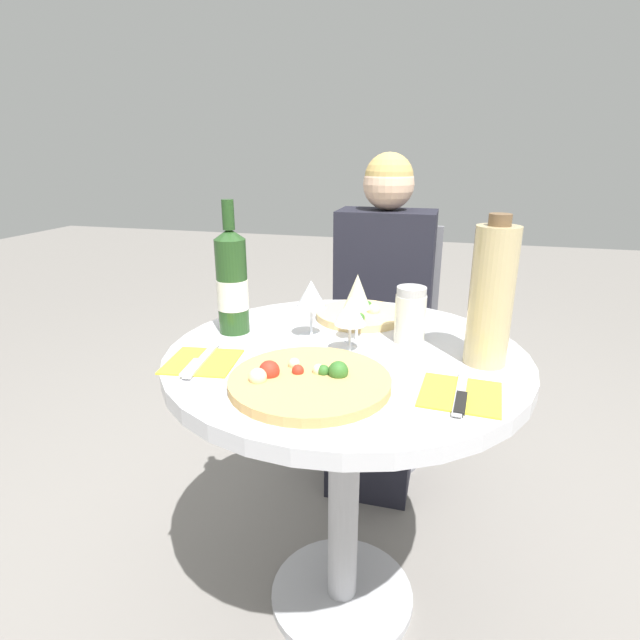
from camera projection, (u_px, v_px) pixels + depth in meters
name	position (u px, v px, depth m)	size (l,w,h in m)	color
ground_plane	(342.00, 597.00, 1.41)	(12.00, 12.00, 0.00)	gray
dining_table	(345.00, 406.00, 1.22)	(0.84, 0.84, 0.75)	#B2B2B7
chair_behind_diner	(384.00, 347.00, 1.98)	(0.39, 0.39, 0.92)	slate
seated_diner	(379.00, 341.00, 1.83)	(0.34, 0.41, 1.19)	black
pizza_large	(308.00, 381.00, 0.99)	(0.32, 0.32, 0.05)	tan
pizza_small_far	(361.00, 315.00, 1.38)	(0.24, 0.24, 0.04)	#E5C17F
wine_bottle	(232.00, 282.00, 1.25)	(0.08, 0.08, 0.33)	#23471E
tall_carafe	(491.00, 296.00, 1.05)	(0.09, 0.09, 0.32)	tan
sugar_shaker	(410.00, 315.00, 1.20)	(0.07, 0.07, 0.14)	silver
wine_glass_front_right	(350.00, 312.00, 1.12)	(0.07, 0.07, 0.13)	silver
wine_glass_back_right	(357.00, 293.00, 1.19)	(0.07, 0.07, 0.17)	silver
wine_glass_back_left	(311.00, 295.00, 1.22)	(0.08, 0.08, 0.14)	silver
place_setting_left	(201.00, 362.00, 1.10)	(0.17, 0.19, 0.01)	yellow
place_setting_right	(460.00, 394.00, 0.95)	(0.16, 0.19, 0.01)	yellow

